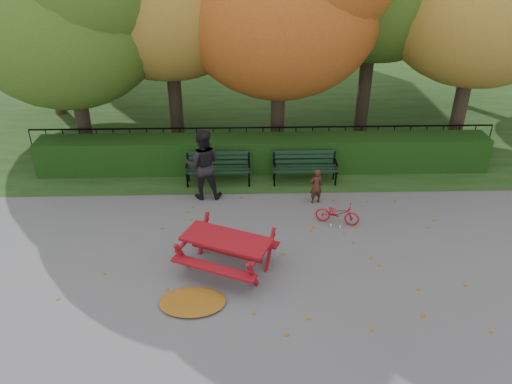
{
  "coord_description": "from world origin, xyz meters",
  "views": [
    {
      "loc": [
        -0.59,
        -8.74,
        6.6
      ],
      "look_at": [
        -0.32,
        1.31,
        1.0
      ],
      "focal_mm": 35.0,
      "sensor_mm": 36.0,
      "label": 1
    }
  ],
  "objects_px": {
    "picnic_table": "(226,245)",
    "bicycle": "(337,213)",
    "child": "(316,186)",
    "tree_a": "(71,3)",
    "adult": "(203,164)",
    "bench_left": "(218,166)",
    "bench_right": "(305,165)"
  },
  "relations": [
    {
      "from": "child",
      "to": "adult",
      "type": "bearing_deg",
      "value": -27.38
    },
    {
      "from": "bench_right",
      "to": "picnic_table",
      "type": "xyz_separation_m",
      "value": [
        -2.07,
        -3.93,
        0.09
      ]
    },
    {
      "from": "bench_left",
      "to": "child",
      "type": "distance_m",
      "value": 2.83
    },
    {
      "from": "child",
      "to": "adult",
      "type": "distance_m",
      "value": 2.97
    },
    {
      "from": "adult",
      "to": "child",
      "type": "bearing_deg",
      "value": 171.58
    },
    {
      "from": "picnic_table",
      "to": "bench_right",
      "type": "bearing_deg",
      "value": 86.77
    },
    {
      "from": "tree_a",
      "to": "bench_right",
      "type": "height_order",
      "value": "tree_a"
    },
    {
      "from": "bench_left",
      "to": "picnic_table",
      "type": "xyz_separation_m",
      "value": [
        0.33,
        -3.93,
        0.09
      ]
    },
    {
      "from": "bench_left",
      "to": "adult",
      "type": "xyz_separation_m",
      "value": [
        -0.35,
        -0.8,
        0.43
      ]
    },
    {
      "from": "bench_left",
      "to": "bicycle",
      "type": "distance_m",
      "value": 3.7
    },
    {
      "from": "tree_a",
      "to": "picnic_table",
      "type": "height_order",
      "value": "tree_a"
    },
    {
      "from": "tree_a",
      "to": "bench_left",
      "type": "height_order",
      "value": "tree_a"
    },
    {
      "from": "adult",
      "to": "bicycle",
      "type": "bearing_deg",
      "value": 156.16
    },
    {
      "from": "bench_left",
      "to": "bicycle",
      "type": "height_order",
      "value": "bench_left"
    },
    {
      "from": "child",
      "to": "tree_a",
      "type": "bearing_deg",
      "value": -45.19
    },
    {
      "from": "picnic_table",
      "to": "bicycle",
      "type": "relative_size",
      "value": 2.13
    },
    {
      "from": "picnic_table",
      "to": "adult",
      "type": "bearing_deg",
      "value": 126.71
    },
    {
      "from": "picnic_table",
      "to": "adult",
      "type": "height_order",
      "value": "adult"
    },
    {
      "from": "bench_left",
      "to": "tree_a",
      "type": "bearing_deg",
      "value": 154.24
    },
    {
      "from": "child",
      "to": "bicycle",
      "type": "relative_size",
      "value": 0.9
    },
    {
      "from": "child",
      "to": "picnic_table",
      "type": "bearing_deg",
      "value": 31.06
    },
    {
      "from": "adult",
      "to": "bicycle",
      "type": "distance_m",
      "value": 3.66
    },
    {
      "from": "tree_a",
      "to": "picnic_table",
      "type": "bearing_deg",
      "value": -54.05
    },
    {
      "from": "picnic_table",
      "to": "bicycle",
      "type": "distance_m",
      "value": 3.17
    },
    {
      "from": "bench_left",
      "to": "bicycle",
      "type": "bearing_deg",
      "value": -36.7
    },
    {
      "from": "bench_right",
      "to": "bicycle",
      "type": "xyz_separation_m",
      "value": [
        0.56,
        -2.21,
        -0.24
      ]
    },
    {
      "from": "bench_left",
      "to": "picnic_table",
      "type": "relative_size",
      "value": 0.79
    },
    {
      "from": "bench_right",
      "to": "picnic_table",
      "type": "bearing_deg",
      "value": -117.79
    },
    {
      "from": "picnic_table",
      "to": "child",
      "type": "distance_m",
      "value": 3.54
    },
    {
      "from": "child",
      "to": "adult",
      "type": "relative_size",
      "value": 0.5
    },
    {
      "from": "bench_right",
      "to": "bicycle",
      "type": "height_order",
      "value": "bench_right"
    },
    {
      "from": "tree_a",
      "to": "bench_right",
      "type": "xyz_separation_m",
      "value": [
        6.29,
        -1.88,
        -4.0
      ]
    }
  ]
}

